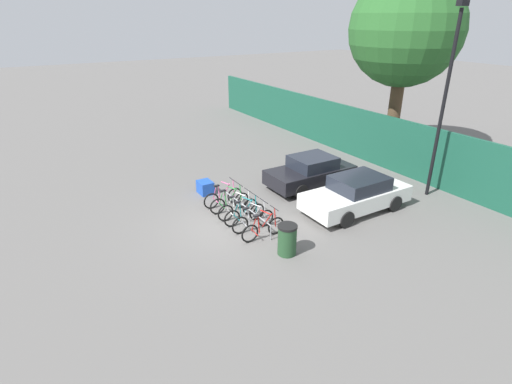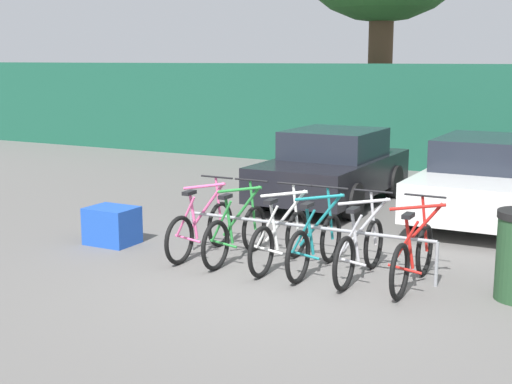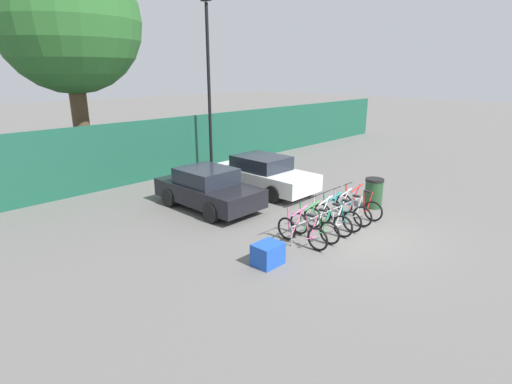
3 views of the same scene
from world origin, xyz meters
name	(u,v)px [view 2 (image 2 of 3)]	position (x,y,z in m)	size (l,w,h in m)	color
ground_plane	(284,281)	(0.00, 0.00, 0.00)	(120.00, 120.00, 0.00)	#605E5B
hoarding_wall	(461,119)	(0.00, 9.50, 1.29)	(36.00, 0.16, 2.59)	#19513D
bike_rack	(304,231)	(-0.05, 0.68, 0.48)	(3.55, 0.04, 0.57)	gray
bicycle_pink	(201,228)	(-1.55, 0.53, 0.38)	(0.68, 1.71, 1.05)	black
bicycle_green	(236,233)	(-0.99, 0.53, 0.38)	(0.68, 1.71, 1.05)	black
bicycle_white	(280,239)	(-0.32, 0.53, 0.38)	(0.68, 1.71, 1.05)	black
bicycle_teal	(315,243)	(0.18, 0.53, 0.38)	(0.68, 1.71, 1.05)	black
bicycle_silver	(360,249)	(0.78, 0.53, 0.38)	(0.68, 1.71, 1.05)	black
bicycle_red	(413,256)	(1.45, 0.53, 0.38)	(0.68, 1.71, 1.05)	black
car_black	(333,167)	(-1.31, 4.76, 0.69)	(1.91, 3.93, 1.40)	black
car_white	(486,179)	(1.50, 4.79, 0.69)	(1.91, 4.36, 1.40)	silver
cargo_crate	(112,226)	(-3.04, 0.42, 0.28)	(0.70, 0.56, 0.55)	blue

